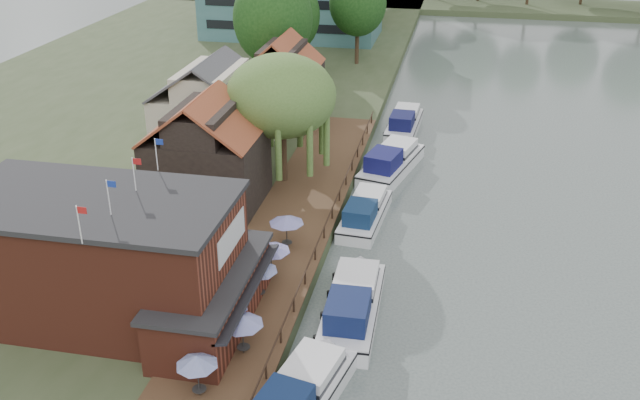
# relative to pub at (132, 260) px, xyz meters

# --- Properties ---
(ground) EXTENTS (260.00, 260.00, 0.00)m
(ground) POSITION_rel_pub_xyz_m (14.00, 1.00, -4.65)
(ground) COLOR #475350
(ground) RESTS_ON ground
(land_bank) EXTENTS (50.00, 140.00, 1.00)m
(land_bank) POSITION_rel_pub_xyz_m (-16.00, 36.00, -4.15)
(land_bank) COLOR #384728
(land_bank) RESTS_ON ground
(quay_deck) EXTENTS (6.00, 50.00, 0.10)m
(quay_deck) POSITION_rel_pub_xyz_m (6.00, 11.00, -3.60)
(quay_deck) COLOR #47301E
(quay_deck) RESTS_ON land_bank
(quay_rail) EXTENTS (0.20, 49.00, 1.00)m
(quay_rail) POSITION_rel_pub_xyz_m (8.70, 11.50, -3.15)
(quay_rail) COLOR black
(quay_rail) RESTS_ON land_bank
(pub) EXTENTS (20.00, 11.00, 7.30)m
(pub) POSITION_rel_pub_xyz_m (0.00, 0.00, 0.00)
(pub) COLOR maroon
(pub) RESTS_ON land_bank
(cottage_a) EXTENTS (8.60, 7.60, 8.50)m
(cottage_a) POSITION_rel_pub_xyz_m (-1.00, 15.00, 0.60)
(cottage_a) COLOR black
(cottage_a) RESTS_ON land_bank
(cottage_b) EXTENTS (9.60, 8.60, 8.50)m
(cottage_b) POSITION_rel_pub_xyz_m (-4.00, 25.00, 0.60)
(cottage_b) COLOR beige
(cottage_b) RESTS_ON land_bank
(cottage_c) EXTENTS (7.60, 7.60, 8.50)m
(cottage_c) POSITION_rel_pub_xyz_m (0.00, 34.00, 0.60)
(cottage_c) COLOR black
(cottage_c) RESTS_ON land_bank
(willow) EXTENTS (8.60, 8.60, 10.43)m
(willow) POSITION_rel_pub_xyz_m (3.50, 20.00, 1.56)
(willow) COLOR #476B2D
(willow) RESTS_ON land_bank
(umbrella_0) EXTENTS (2.08, 2.08, 2.38)m
(umbrella_0) POSITION_rel_pub_xyz_m (5.84, -5.81, -2.36)
(umbrella_0) COLOR navy
(umbrella_0) RESTS_ON quay_deck
(umbrella_1) EXTENTS (2.30, 2.30, 2.38)m
(umbrella_1) POSITION_rel_pub_xyz_m (6.98, -2.22, -2.36)
(umbrella_1) COLOR navy
(umbrella_1) RESTS_ON quay_deck
(umbrella_2) EXTENTS (2.03, 2.03, 2.38)m
(umbrella_2) POSITION_rel_pub_xyz_m (5.88, -0.92, -2.36)
(umbrella_2) COLOR navy
(umbrella_2) RESTS_ON quay_deck
(umbrella_3) EXTENTS (2.30, 2.30, 2.38)m
(umbrella_3) POSITION_rel_pub_xyz_m (6.34, 3.05, -2.36)
(umbrella_3) COLOR navy
(umbrella_3) RESTS_ON quay_deck
(umbrella_4) EXTENTS (2.41, 2.41, 2.38)m
(umbrella_4) POSITION_rel_pub_xyz_m (6.46, 5.47, -2.36)
(umbrella_4) COLOR #221B97
(umbrella_4) RESTS_ON quay_deck
(umbrella_5) EXTENTS (2.35, 2.35, 2.38)m
(umbrella_5) POSITION_rel_pub_xyz_m (6.49, 9.27, -2.36)
(umbrella_5) COLOR #1C1A91
(umbrella_5) RESTS_ON quay_deck
(cruiser_0) EXTENTS (5.32, 10.51, 2.44)m
(cruiser_0) POSITION_rel_pub_xyz_m (10.58, -4.85, -3.43)
(cruiser_0) COLOR white
(cruiser_0) RESTS_ON ground
(cruiser_1) EXTENTS (3.66, 10.61, 2.58)m
(cruiser_1) POSITION_rel_pub_xyz_m (11.87, 3.57, -3.36)
(cruiser_1) COLOR white
(cruiser_1) RESTS_ON ground
(cruiser_2) EXTENTS (3.70, 9.57, 2.25)m
(cruiser_2) POSITION_rel_pub_xyz_m (10.83, 16.01, -3.52)
(cruiser_2) COLOR white
(cruiser_2) RESTS_ON ground
(cruiser_3) EXTENTS (5.83, 11.14, 2.61)m
(cruiser_3) POSITION_rel_pub_xyz_m (11.70, 25.80, -3.35)
(cruiser_3) COLOR white
(cruiser_3) RESTS_ON ground
(cruiser_4) EXTENTS (3.64, 9.99, 2.39)m
(cruiser_4) POSITION_rel_pub_xyz_m (11.81, 36.40, -3.46)
(cruiser_4) COLOR silver
(cruiser_4) RESTS_ON ground
(bank_tree_0) EXTENTS (8.50, 8.50, 13.20)m
(bank_tree_0) POSITION_rel_pub_xyz_m (-3.14, 42.52, 2.95)
(bank_tree_0) COLOR #143811
(bank_tree_0) RESTS_ON land_bank
(bank_tree_1) EXTENTS (7.96, 7.96, 11.26)m
(bank_tree_1) POSITION_rel_pub_xyz_m (-4.11, 52.47, 1.98)
(bank_tree_1) COLOR #143811
(bank_tree_1) RESTS_ON land_bank
(bank_tree_2) EXTENTS (7.10, 7.10, 11.69)m
(bank_tree_2) POSITION_rel_pub_xyz_m (3.71, 57.34, 2.19)
(bank_tree_2) COLOR #143811
(bank_tree_2) RESTS_ON land_bank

